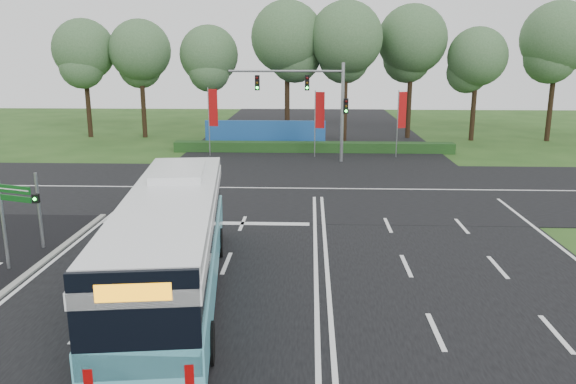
# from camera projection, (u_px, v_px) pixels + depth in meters

# --- Properties ---
(ground) EXTENTS (120.00, 120.00, 0.00)m
(ground) POSITION_uv_depth(u_px,v_px,m) (316.00, 266.00, 20.61)
(ground) COLOR #244717
(ground) RESTS_ON ground
(road_main) EXTENTS (20.00, 120.00, 0.04)m
(road_main) POSITION_uv_depth(u_px,v_px,m) (316.00, 265.00, 20.60)
(road_main) COLOR black
(road_main) RESTS_ON ground
(road_cross) EXTENTS (120.00, 14.00, 0.05)m
(road_cross) POSITION_uv_depth(u_px,v_px,m) (314.00, 189.00, 32.24)
(road_cross) COLOR black
(road_cross) RESTS_ON ground
(kerb_strip) EXTENTS (0.25, 18.00, 0.12)m
(kerb_strip) POSITION_uv_depth(u_px,v_px,m) (3.00, 293.00, 18.07)
(kerb_strip) COLOR gray
(kerb_strip) RESTS_ON ground
(city_bus) EXTENTS (4.26, 13.06, 3.68)m
(city_bus) POSITION_uv_depth(u_px,v_px,m) (173.00, 242.00, 17.46)
(city_bus) COLOR #59BBCE
(city_bus) RESTS_ON ground
(pedestrian_signal) EXTENTS (0.25, 0.40, 3.10)m
(pedestrian_signal) POSITION_uv_depth(u_px,v_px,m) (39.00, 208.00, 21.93)
(pedestrian_signal) COLOR gray
(pedestrian_signal) RESTS_ON ground
(street_sign) EXTENTS (1.38, 0.52, 3.69)m
(street_sign) POSITION_uv_depth(u_px,v_px,m) (8.00, 208.00, 19.53)
(street_sign) COLOR gray
(street_sign) RESTS_ON ground
(banner_flag_left) EXTENTS (0.75, 0.20, 5.15)m
(banner_flag_left) POSITION_uv_depth(u_px,v_px,m) (212.00, 112.00, 41.92)
(banner_flag_left) COLOR gray
(banner_flag_left) RESTS_ON ground
(banner_flag_mid) EXTENTS (0.73, 0.15, 4.98)m
(banner_flag_mid) POSITION_uv_depth(u_px,v_px,m) (319.00, 114.00, 41.34)
(banner_flag_mid) COLOR gray
(banner_flag_mid) RESTS_ON ground
(banner_flag_right) EXTENTS (0.69, 0.33, 4.98)m
(banner_flag_right) POSITION_uv_depth(u_px,v_px,m) (401.00, 114.00, 41.35)
(banner_flag_right) COLOR gray
(banner_flag_right) RESTS_ON ground
(traffic_light_gantry) EXTENTS (8.41, 0.28, 7.00)m
(traffic_light_gantry) POSITION_uv_depth(u_px,v_px,m) (317.00, 96.00, 39.37)
(traffic_light_gantry) COLOR gray
(traffic_light_gantry) RESTS_ON ground
(hedge) EXTENTS (22.00, 1.20, 0.80)m
(hedge) POSITION_uv_depth(u_px,v_px,m) (313.00, 147.00, 44.28)
(hedge) COLOR #163714
(hedge) RESTS_ON ground
(blue_hoarding) EXTENTS (10.00, 0.30, 2.20)m
(blue_hoarding) POSITION_uv_depth(u_px,v_px,m) (265.00, 134.00, 46.69)
(blue_hoarding) COLOR #1A4B90
(blue_hoarding) RESTS_ON ground
(eucalyptus_row) EXTENTS (53.44, 8.67, 12.13)m
(eucalyptus_row) POSITION_uv_depth(u_px,v_px,m) (364.00, 43.00, 48.98)
(eucalyptus_row) COLOR black
(eucalyptus_row) RESTS_ON ground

